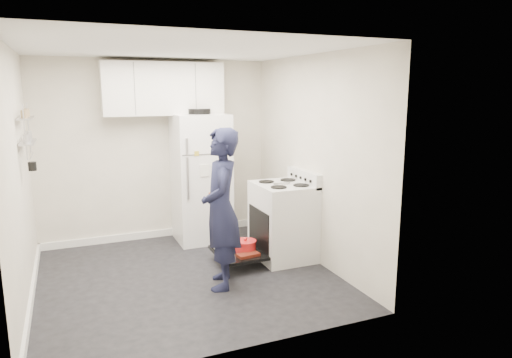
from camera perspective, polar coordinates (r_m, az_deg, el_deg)
name	(u,v)px	position (r m, az deg, el deg)	size (l,w,h in m)	color
room	(181,172)	(5.02, -9.39, 0.86)	(3.21, 3.21, 2.51)	black
electric_range	(282,222)	(5.72, 3.28, -5.36)	(0.66, 0.76, 1.10)	silver
open_oven_door	(241,250)	(5.59, -1.91, -8.84)	(0.55, 0.70, 0.21)	black
refrigerator	(201,178)	(6.38, -6.89, 0.18)	(0.72, 0.74, 1.84)	white
upper_cabinets	(163,89)	(6.34, -11.50, 10.99)	(1.60, 0.33, 0.70)	silver
wall_shelf_rack	(27,130)	(5.30, -26.70, 5.48)	(0.14, 0.60, 0.61)	#B2B2B7
person	(221,209)	(4.82, -4.38, -3.76)	(0.62, 0.41, 1.71)	#181A35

